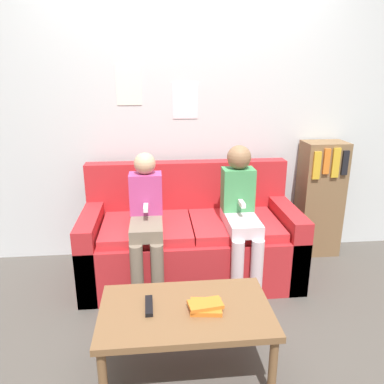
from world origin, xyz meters
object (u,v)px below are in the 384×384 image
at_px(person_right, 241,210).
at_px(tv_remote, 149,306).
at_px(person_left, 146,218).
at_px(couch, 190,241).
at_px(bookshelf, 320,199).
at_px(coffee_table, 186,316).

bearing_deg(person_right, tv_remote, -129.21).
height_order(person_left, tv_remote, person_left).
bearing_deg(person_left, tv_remote, -88.45).
bearing_deg(couch, tv_remote, -107.31).
relative_size(couch, person_left, 1.60).
relative_size(person_right, tv_remote, 6.36).
xyz_separation_m(person_right, bookshelf, (0.84, 0.49, -0.10)).
distance_m(person_right, bookshelf, 0.97).
bearing_deg(person_left, couch, 30.39).
relative_size(coffee_table, person_left, 0.88).
relative_size(couch, tv_remote, 9.80).
bearing_deg(tv_remote, coffee_table, -9.84).
bearing_deg(coffee_table, person_right, 60.63).
relative_size(couch, person_right, 1.54).
bearing_deg(coffee_table, couch, 83.25).
distance_m(coffee_table, tv_remote, 0.20).
height_order(couch, person_left, person_left).
relative_size(person_left, tv_remote, 6.11).
bearing_deg(person_left, coffee_table, -75.74).
bearing_deg(person_right, couch, 152.13).
xyz_separation_m(couch, tv_remote, (-0.32, -1.02, 0.11)).
height_order(person_right, bookshelf, person_right).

